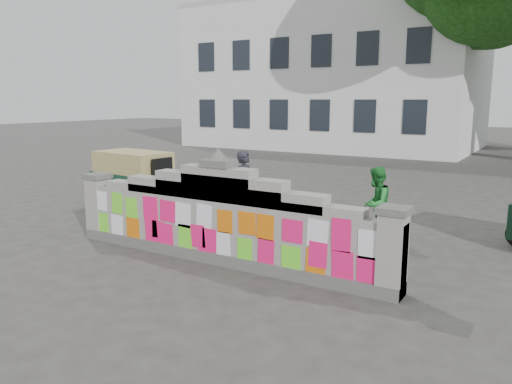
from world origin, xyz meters
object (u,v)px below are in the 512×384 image
pedestrian (376,204)px  cyclist_bike (245,212)px  cyclist_rider (245,198)px  rickshaw_left (135,177)px

pedestrian → cyclist_bike: bearing=-68.8°
cyclist_bike → cyclist_rider: (0.00, 0.00, 0.31)m
rickshaw_left → cyclist_rider: bearing=-7.0°
cyclist_bike → pedestrian: (2.54, 0.85, 0.31)m
cyclist_rider → rickshaw_left: 4.23m
cyclist_rider → pedestrian: 2.68m
cyclist_rider → pedestrian: bearing=-76.6°
pedestrian → rickshaw_left: pedestrian is taller
cyclist_bike → rickshaw_left: rickshaw_left is taller
cyclist_bike → pedestrian: pedestrian is taller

